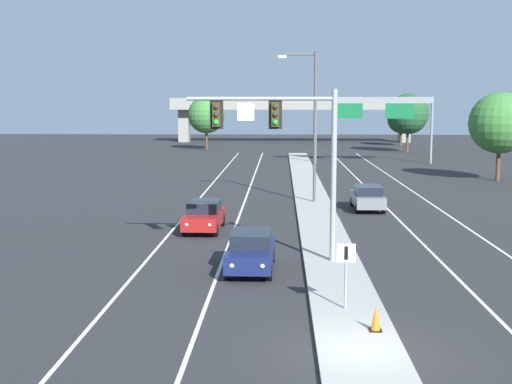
{
  "coord_description": "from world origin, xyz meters",
  "views": [
    {
      "loc": [
        -2.2,
        -17.84,
        6.77
      ],
      "look_at": [
        -3.2,
        9.4,
        3.2
      ],
      "focal_mm": 47.74,
      "sensor_mm": 36.0,
      "label": 1
    }
  ],
  "objects_px": {
    "car_receding_grey": "(368,197)",
    "tree_far_right_c": "(401,119)",
    "overhead_signal_mast": "(287,139)",
    "car_oncoming_red": "(204,216)",
    "tree_far_right_b": "(408,114)",
    "tree_far_right_a": "(500,123)",
    "street_lamp_median": "(312,118)",
    "car_oncoming_navy": "(251,250)",
    "traffic_cone_median_nose": "(376,319)",
    "tree_far_left_a": "(206,115)",
    "median_sign_post": "(346,265)",
    "highway_sign_gantry": "(374,109)"
  },
  "relations": [
    {
      "from": "tree_far_right_c",
      "to": "car_receding_grey",
      "type": "bearing_deg",
      "value": -101.6
    },
    {
      "from": "traffic_cone_median_nose",
      "to": "tree_far_right_c",
      "type": "distance_m",
      "value": 91.31
    },
    {
      "from": "overhead_signal_mast",
      "to": "car_oncoming_navy",
      "type": "height_order",
      "value": "overhead_signal_mast"
    },
    {
      "from": "median_sign_post",
      "to": "car_oncoming_red",
      "type": "relative_size",
      "value": 0.49
    },
    {
      "from": "tree_far_right_c",
      "to": "tree_far_left_a",
      "type": "bearing_deg",
      "value": -161.04
    },
    {
      "from": "street_lamp_median",
      "to": "car_receding_grey",
      "type": "height_order",
      "value": "street_lamp_median"
    },
    {
      "from": "overhead_signal_mast",
      "to": "street_lamp_median",
      "type": "relative_size",
      "value": 0.72
    },
    {
      "from": "traffic_cone_median_nose",
      "to": "highway_sign_gantry",
      "type": "xyz_separation_m",
      "value": [
        7.61,
        57.86,
        5.66
      ]
    },
    {
      "from": "overhead_signal_mast",
      "to": "car_receding_grey",
      "type": "height_order",
      "value": "overhead_signal_mast"
    },
    {
      "from": "overhead_signal_mast",
      "to": "tree_far_right_a",
      "type": "bearing_deg",
      "value": 59.44
    },
    {
      "from": "tree_far_left_a",
      "to": "tree_far_right_a",
      "type": "height_order",
      "value": "tree_far_left_a"
    },
    {
      "from": "highway_sign_gantry",
      "to": "street_lamp_median",
      "type": "bearing_deg",
      "value": -104.86
    },
    {
      "from": "car_receding_grey",
      "to": "tree_far_right_c",
      "type": "relative_size",
      "value": 0.69
    },
    {
      "from": "street_lamp_median",
      "to": "traffic_cone_median_nose",
      "type": "relative_size",
      "value": 13.51
    },
    {
      "from": "street_lamp_median",
      "to": "tree_far_right_a",
      "type": "bearing_deg",
      "value": 40.23
    },
    {
      "from": "highway_sign_gantry",
      "to": "tree_far_right_b",
      "type": "distance_m",
      "value": 18.91
    },
    {
      "from": "median_sign_post",
      "to": "tree_far_right_a",
      "type": "bearing_deg",
      "value": 66.33
    },
    {
      "from": "car_oncoming_navy",
      "to": "tree_far_right_c",
      "type": "height_order",
      "value": "tree_far_right_c"
    },
    {
      "from": "car_oncoming_red",
      "to": "tree_far_right_c",
      "type": "xyz_separation_m",
      "value": [
        23.16,
        73.47,
        3.42
      ]
    },
    {
      "from": "overhead_signal_mast",
      "to": "highway_sign_gantry",
      "type": "relative_size",
      "value": 0.54
    },
    {
      "from": "traffic_cone_median_nose",
      "to": "highway_sign_gantry",
      "type": "height_order",
      "value": "highway_sign_gantry"
    },
    {
      "from": "tree_far_right_a",
      "to": "tree_far_right_b",
      "type": "relative_size",
      "value": 0.96
    },
    {
      "from": "overhead_signal_mast",
      "to": "car_oncoming_red",
      "type": "distance_m",
      "value": 9.64
    },
    {
      "from": "median_sign_post",
      "to": "car_oncoming_navy",
      "type": "bearing_deg",
      "value": 120.5
    },
    {
      "from": "tree_far_right_a",
      "to": "traffic_cone_median_nose",
      "type": "bearing_deg",
      "value": -111.73
    },
    {
      "from": "overhead_signal_mast",
      "to": "car_oncoming_red",
      "type": "xyz_separation_m",
      "value": [
        -4.33,
        7.36,
        -4.47
      ]
    },
    {
      "from": "highway_sign_gantry",
      "to": "tree_far_right_b",
      "type": "height_order",
      "value": "tree_far_right_b"
    },
    {
      "from": "tree_far_right_c",
      "to": "highway_sign_gantry",
      "type": "bearing_deg",
      "value": -105.23
    },
    {
      "from": "tree_far_left_a",
      "to": "car_oncoming_navy",
      "type": "bearing_deg",
      "value": -82.33
    },
    {
      "from": "street_lamp_median",
      "to": "car_oncoming_red",
      "type": "relative_size",
      "value": 2.22
    },
    {
      "from": "tree_far_left_a",
      "to": "tree_far_right_b",
      "type": "bearing_deg",
      "value": -8.25
    },
    {
      "from": "car_receding_grey",
      "to": "tree_far_right_a",
      "type": "relative_size",
      "value": 0.58
    },
    {
      "from": "median_sign_post",
      "to": "car_receding_grey",
      "type": "height_order",
      "value": "median_sign_post"
    },
    {
      "from": "traffic_cone_median_nose",
      "to": "tree_far_left_a",
      "type": "distance_m",
      "value": 80.77
    },
    {
      "from": "car_oncoming_red",
      "to": "tree_far_right_b",
      "type": "height_order",
      "value": "tree_far_right_b"
    },
    {
      "from": "car_oncoming_navy",
      "to": "tree_far_right_a",
      "type": "relative_size",
      "value": 0.58
    },
    {
      "from": "overhead_signal_mast",
      "to": "traffic_cone_median_nose",
      "type": "xyz_separation_m",
      "value": [
        2.54,
        -8.94,
        -4.78
      ]
    },
    {
      "from": "tree_far_right_a",
      "to": "tree_far_right_c",
      "type": "xyz_separation_m",
      "value": [
        0.07,
        49.06,
        -0.81
      ]
    },
    {
      "from": "overhead_signal_mast",
      "to": "tree_far_right_b",
      "type": "xyz_separation_m",
      "value": [
        17.2,
        66.43,
        -0.0
      ]
    },
    {
      "from": "median_sign_post",
      "to": "car_oncoming_red",
      "type": "xyz_separation_m",
      "value": [
        -6.18,
        14.17,
        -0.77
      ]
    },
    {
      "from": "tree_far_right_a",
      "to": "car_receding_grey",
      "type": "bearing_deg",
      "value": -128.52
    },
    {
      "from": "traffic_cone_median_nose",
      "to": "tree_far_right_c",
      "type": "relative_size",
      "value": 0.11
    },
    {
      "from": "overhead_signal_mast",
      "to": "tree_far_right_a",
      "type": "distance_m",
      "value": 36.89
    },
    {
      "from": "street_lamp_median",
      "to": "car_oncoming_red",
      "type": "xyz_separation_m",
      "value": [
        -6.11,
        -10.04,
        -4.97
      ]
    },
    {
      "from": "car_receding_grey",
      "to": "traffic_cone_median_nose",
      "type": "bearing_deg",
      "value": -96.58
    },
    {
      "from": "car_receding_grey",
      "to": "tree_far_left_a",
      "type": "distance_m",
      "value": 58.23
    },
    {
      "from": "median_sign_post",
      "to": "highway_sign_gantry",
      "type": "distance_m",
      "value": 56.52
    },
    {
      "from": "overhead_signal_mast",
      "to": "median_sign_post",
      "type": "relative_size",
      "value": 3.27
    },
    {
      "from": "car_oncoming_navy",
      "to": "car_oncoming_red",
      "type": "relative_size",
      "value": 1.0
    },
    {
      "from": "car_receding_grey",
      "to": "median_sign_post",
      "type": "bearing_deg",
      "value": -99.0
    }
  ]
}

